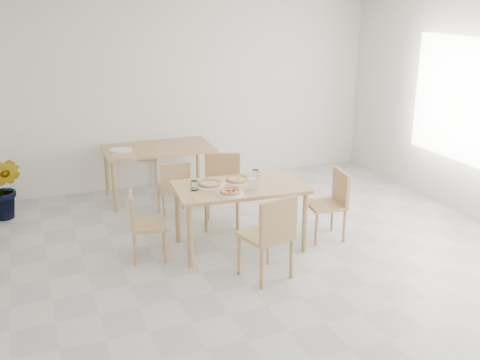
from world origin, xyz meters
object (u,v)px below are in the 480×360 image
object	(u,v)px
plate_empty	(121,150)
tumbler_a	(194,186)
chair_north	(222,185)
chair_back_n	(146,151)
plate_pepperoni	(230,193)
plate_margherita	(238,181)
pizza_mushroom	(210,184)
pizza_margherita	(238,179)
second_table	(158,153)
potted_plant	(4,188)
pizza_pepperoni	(230,191)
plate_mushroom	(210,186)
chair_south	(271,232)
tumbler_b	(255,174)
chair_west	(142,221)
chair_east	(332,200)
main_table	(240,193)
napkin_holder	(252,184)
chair_back_s	(174,185)

from	to	relation	value
plate_empty	tumbler_a	bearing A→B (deg)	-76.87
chair_north	chair_back_n	xyz separation A→B (m)	(-0.52, 2.10, -0.05)
plate_pepperoni	chair_back_n	size ratio (longest dim) A/B	0.35
plate_margherita	pizza_mushroom	world-z (taller)	pizza_mushroom
pizza_margherita	second_table	size ratio (longest dim) A/B	0.20
chair_north	potted_plant	bearing A→B (deg)	176.99
chair_north	pizza_pepperoni	size ratio (longest dim) A/B	3.05
pizza_pepperoni	pizza_mushroom	bearing A→B (deg)	110.06
plate_mushroom	plate_empty	world-z (taller)	same
chair_south	pizza_pepperoni	xyz separation A→B (m)	(-0.20, 0.62, 0.26)
chair_south	tumbler_b	xyz separation A→B (m)	(0.27, 1.04, 0.27)
chair_west	chair_back_n	bearing A→B (deg)	-2.35
chair_east	plate_margherita	size ratio (longest dim) A/B	2.41
chair_south	plate_mushroom	size ratio (longest dim) A/B	2.70
main_table	chair_east	world-z (taller)	chair_east
chair_west	pizza_pepperoni	bearing A→B (deg)	-99.52
pizza_margherita	tumbler_b	size ratio (longest dim) A/B	2.96
plate_mushroom	tumbler_b	size ratio (longest dim) A/B	3.33
tumbler_a	pizza_mushroom	bearing A→B (deg)	17.52
plate_mushroom	napkin_holder	size ratio (longest dim) A/B	2.45
chair_east	tumbler_b	xyz separation A→B (m)	(-0.85, 0.33, 0.32)
main_table	pizza_margherita	bearing A→B (deg)	85.58
chair_west	second_table	world-z (taller)	chair_west
plate_margherita	chair_back_s	size ratio (longest dim) A/B	0.45
chair_south	chair_back_n	distance (m)	3.72
chair_north	chair_back_n	bearing A→B (deg)	125.55
tumbler_b	chair_west	bearing A→B (deg)	-176.48
plate_margherita	plate_pepperoni	distance (m)	0.42
pizza_mushroom	tumbler_a	xyz separation A→B (m)	(-0.20, -0.06, 0.02)
second_table	chair_back_n	xyz separation A→B (m)	(-0.01, 0.83, -0.19)
tumbler_b	potted_plant	world-z (taller)	tumbler_b
main_table	plate_mushroom	bearing A→B (deg)	168.36
plate_empty	potted_plant	distance (m)	1.58
plate_margherita	plate_mushroom	bearing A→B (deg)	-174.60
chair_north	potted_plant	distance (m)	2.83
chair_west	plate_margherita	bearing A→B (deg)	-78.06
plate_margherita	pizza_mushroom	bearing A→B (deg)	-174.60
chair_west	tumbler_b	size ratio (longest dim) A/B	7.65
chair_west	pizza_margherita	size ratio (longest dim) A/B	2.58
plate_margherita	second_table	bearing A→B (deg)	104.44
plate_margherita	pizza_margherita	size ratio (longest dim) A/B	1.15
chair_north	pizza_mushroom	xyz separation A→B (m)	(-0.37, -0.65, 0.26)
main_table	chair_east	xyz separation A→B (m)	(1.11, -0.14, -0.18)
plate_margherita	plate_empty	bearing A→B (deg)	118.23
main_table	plate_empty	distance (m)	2.22
chair_back_n	pizza_pepperoni	bearing A→B (deg)	-66.14
main_table	plate_pepperoni	bearing A→B (deg)	-127.32
chair_north	plate_mushroom	world-z (taller)	chair_north
chair_south	napkin_holder	world-z (taller)	chair_south
plate_pepperoni	pizza_margherita	world-z (taller)	pizza_margherita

